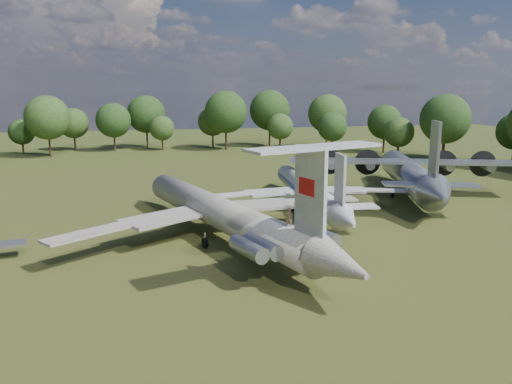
{
  "coord_description": "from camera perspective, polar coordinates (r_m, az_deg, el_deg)",
  "views": [
    {
      "loc": [
        -2.14,
        -57.81,
        16.9
      ],
      "look_at": [
        10.17,
        -2.48,
        5.0
      ],
      "focal_mm": 35.0,
      "sensor_mm": 36.0,
      "label": 1
    }
  ],
  "objects": [
    {
      "name": "ground",
      "position": [
        60.26,
        -10.04,
        -4.62
      ],
      "size": [
        300.0,
        300.0,
        0.0
      ],
      "primitive_type": "plane",
      "color": "#284216",
      "rests_on": "ground"
    },
    {
      "name": "il62_airliner",
      "position": [
        56.31,
        -4.08,
        -3.08
      ],
      "size": [
        51.37,
        58.62,
        4.83
      ],
      "primitive_type": null,
      "rotation": [
        0.0,
        0.0,
        0.32
      ],
      "color": "silver",
      "rests_on": "ground"
    },
    {
      "name": "tu104_jet",
      "position": [
        70.7,
        5.94,
        -0.33
      ],
      "size": [
        33.67,
        43.16,
        4.1
      ],
      "primitive_type": null,
      "rotation": [
        0.0,
        0.0,
        -0.07
      ],
      "color": "silver",
      "rests_on": "ground"
    },
    {
      "name": "an12_transport",
      "position": [
        82.12,
        17.11,
        1.42
      ],
      "size": [
        48.97,
        51.82,
        5.55
      ],
      "primitive_type": null,
      "rotation": [
        0.0,
        0.0,
        -0.31
      ],
      "color": "#9FA2A7",
      "rests_on": "ground"
    },
    {
      "name": "person_on_il62",
      "position": [
        44.19,
        3.79,
        -2.88
      ],
      "size": [
        0.66,
        0.48,
        1.7
      ],
      "primitive_type": "imported",
      "rotation": [
        0.0,
        0.0,
        3.03
      ],
      "color": "#9C764F",
      "rests_on": "il62_airliner"
    }
  ]
}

